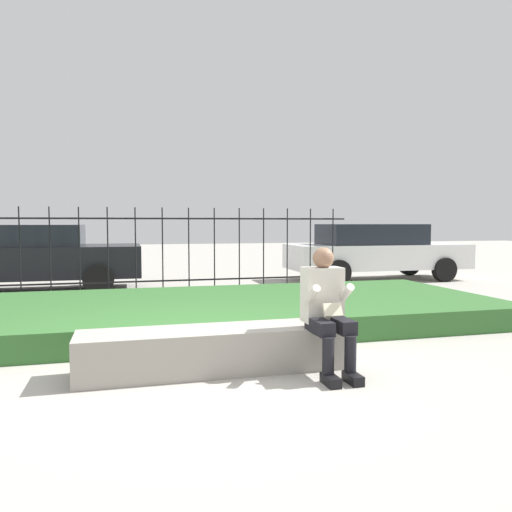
{
  "coord_description": "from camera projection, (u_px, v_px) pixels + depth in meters",
  "views": [
    {
      "loc": [
        -0.73,
        -4.79,
        1.46
      ],
      "look_at": [
        0.7,
        0.54,
        1.1
      ],
      "focal_mm": 35.0,
      "sensor_mm": 36.0,
      "label": 1
    }
  ],
  "objects": [
    {
      "name": "stone_bench",
      "position": [
        212.0,
        353.0,
        4.91
      ],
      "size": [
        2.57,
        0.6,
        0.43
      ],
      "color": "gray",
      "rests_on": "ground_plane"
    },
    {
      "name": "car_parked_right",
      "position": [
        375.0,
        251.0,
        12.82
      ],
      "size": [
        4.62,
        1.88,
        1.43
      ],
      "rotation": [
        0.0,
        0.0,
        -0.02
      ],
      "color": "silver",
      "rests_on": "ground_plane"
    },
    {
      "name": "car_parked_left",
      "position": [
        28.0,
        256.0,
        10.57
      ],
      "size": [
        4.55,
        1.93,
        1.42
      ],
      "rotation": [
        0.0,
        0.0,
        0.0
      ],
      "color": "black",
      "rests_on": "ground_plane"
    },
    {
      "name": "ground_plane",
      "position": [
        202.0,
        372.0,
        4.9
      ],
      "size": [
        60.0,
        60.0,
        0.0
      ],
      "primitive_type": "plane",
      "color": "#A8A399"
    },
    {
      "name": "person_seated_reader",
      "position": [
        326.0,
        306.0,
        4.84
      ],
      "size": [
        0.42,
        0.73,
        1.23
      ],
      "color": "black",
      "rests_on": "ground_plane"
    },
    {
      "name": "grass_berm",
      "position": [
        176.0,
        313.0,
        7.23
      ],
      "size": [
        9.54,
        3.47,
        0.32
      ],
      "color": "#33662D",
      "rests_on": "ground_plane"
    },
    {
      "name": "iron_fence",
      "position": [
        163.0,
        252.0,
        9.54
      ],
      "size": [
        7.54,
        0.03,
        1.76
      ],
      "color": "black",
      "rests_on": "ground_plane"
    }
  ]
}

